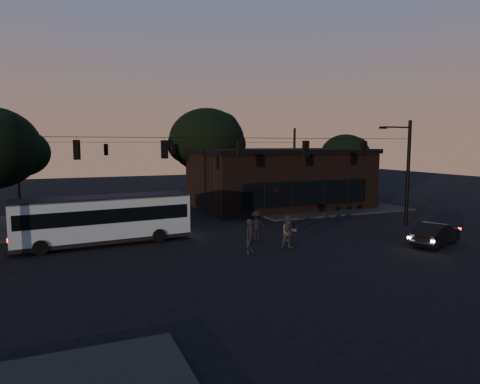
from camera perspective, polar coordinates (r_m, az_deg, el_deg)
name	(u,v)px	position (r m, az deg, el deg)	size (l,w,h in m)	color
ground	(270,257)	(22.42, 4.04, -8.71)	(120.00, 120.00, 0.00)	black
sidewalk_far_right	(317,207)	(40.23, 10.23, -1.92)	(14.00, 10.00, 0.15)	black
building	(279,178)	(40.10, 5.16, 1.91)	(15.40, 10.41, 5.40)	black
tree_behind	(207,140)	(43.53, -4.44, 6.86)	(7.60, 7.60, 9.43)	black
tree_right	(345,155)	(46.55, 13.84, 4.75)	(5.20, 5.20, 6.86)	black
signal_rig_near	(240,168)	(25.31, 0.00, 3.26)	(26.24, 0.30, 7.50)	black
signal_rig_far	(173,162)	(40.52, -8.90, 4.03)	(26.24, 0.30, 7.50)	black
bus	(104,217)	(26.24, -17.73, -3.24)	(10.16, 3.11, 2.81)	#91B0B9
car	(436,234)	(27.36, 24.64, -5.09)	(1.41, 4.03, 1.33)	black
pedestrian_a	(250,236)	(23.06, 1.41, -5.90)	(0.67, 0.44, 1.85)	black
pedestrian_b	(289,232)	(24.18, 6.54, -5.32)	(0.91, 0.71, 1.88)	#33322F
pedestrian_c	(290,228)	(26.11, 6.66, -4.75)	(0.94, 0.39, 1.61)	#302D37
pedestrian_d	(257,226)	(26.03, 2.24, -4.50)	(1.18, 0.68, 1.83)	black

